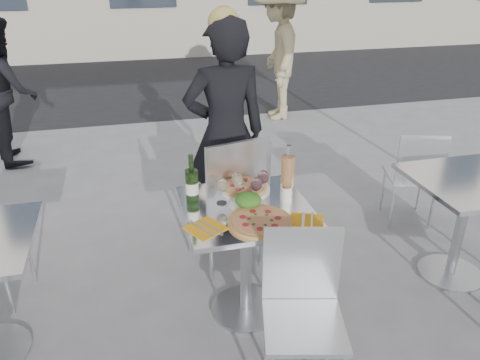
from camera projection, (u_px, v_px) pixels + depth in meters
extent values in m
plane|color=slate|center=(246.00, 310.00, 2.99)|extent=(80.00, 80.00, 0.00)
cube|color=black|center=(156.00, 80.00, 8.68)|extent=(24.00, 5.00, 0.00)
cylinder|color=#B7BABF|center=(246.00, 308.00, 2.98)|extent=(0.44, 0.44, 0.02)
cylinder|color=#B7BABF|center=(246.00, 262.00, 2.83)|extent=(0.07, 0.07, 0.72)
cube|color=silver|center=(246.00, 209.00, 2.68)|extent=(0.72, 0.72, 0.03)
cylinder|color=#B7BABF|center=(450.00, 273.00, 3.32)|extent=(0.44, 0.44, 0.02)
cylinder|color=#B7BABF|center=(460.00, 230.00, 3.16)|extent=(0.07, 0.07, 0.72)
cube|color=silver|center=(471.00, 181.00, 3.01)|extent=(0.72, 0.72, 0.03)
cylinder|color=silver|center=(236.00, 212.00, 3.64)|extent=(0.03, 0.03, 0.49)
cylinder|color=silver|center=(189.00, 224.00, 3.48)|extent=(0.03, 0.03, 0.49)
cylinder|color=silver|center=(261.00, 236.00, 3.33)|extent=(0.03, 0.03, 0.49)
cylinder|color=silver|center=(211.00, 251.00, 3.16)|extent=(0.03, 0.03, 0.49)
cube|color=silver|center=(224.00, 199.00, 3.29)|extent=(0.55, 0.55, 0.03)
cube|color=silver|center=(239.00, 178.00, 3.00)|extent=(0.45, 0.13, 0.49)
cylinder|color=silver|center=(267.00, 335.00, 2.50)|extent=(0.02, 0.02, 0.42)
cylinder|color=silver|center=(329.00, 335.00, 2.50)|extent=(0.02, 0.02, 0.42)
cube|color=silver|center=(304.00, 326.00, 2.26)|extent=(0.47, 0.47, 0.02)
cube|color=silver|center=(302.00, 264.00, 2.34)|extent=(0.38, 0.12, 0.42)
cylinder|color=silver|center=(30.00, 256.00, 3.17)|extent=(0.02, 0.02, 0.41)
cylinder|color=silver|center=(7.00, 287.00, 2.87)|extent=(0.02, 0.02, 0.41)
cylinder|color=silver|center=(420.00, 190.00, 4.10)|extent=(0.02, 0.02, 0.40)
cylinder|color=silver|center=(383.00, 189.00, 4.11)|extent=(0.02, 0.02, 0.40)
cylinder|color=silver|center=(432.00, 207.00, 3.81)|extent=(0.02, 0.02, 0.40)
cylinder|color=silver|center=(392.00, 207.00, 3.82)|extent=(0.02, 0.02, 0.40)
cube|color=silver|center=(410.00, 175.00, 3.87)|extent=(0.46, 0.46, 0.02)
cube|color=silver|center=(422.00, 160.00, 3.61)|extent=(0.37, 0.13, 0.40)
imported|color=black|center=(225.00, 134.00, 3.48)|extent=(0.63, 0.42, 1.70)
imported|color=black|center=(5.00, 91.00, 4.95)|extent=(0.80, 0.90, 1.54)
imported|color=tan|center=(278.00, 53.00, 6.27)|extent=(0.87, 1.25, 1.78)
cylinder|color=tan|center=(260.00, 222.00, 2.50)|extent=(0.35, 0.35, 0.02)
cylinder|color=#C7BA80|center=(260.00, 220.00, 2.50)|extent=(0.31, 0.31, 0.00)
cylinder|color=white|center=(245.00, 189.00, 2.86)|extent=(0.31, 0.31, 0.01)
cylinder|color=tan|center=(245.00, 186.00, 2.86)|extent=(0.27, 0.27, 0.02)
cylinder|color=#C7BA80|center=(245.00, 185.00, 2.85)|extent=(0.24, 0.24, 0.00)
cylinder|color=white|center=(248.00, 206.00, 2.67)|extent=(0.22, 0.22, 0.01)
ellipsoid|color=#1E6218|center=(248.00, 200.00, 2.65)|extent=(0.15, 0.15, 0.08)
sphere|color=#B21914|center=(254.00, 196.00, 2.67)|extent=(0.03, 0.03, 0.03)
cylinder|color=#2A4F1D|center=(192.00, 186.00, 2.68)|extent=(0.07, 0.07, 0.20)
cone|color=#2A4F1D|center=(191.00, 170.00, 2.64)|extent=(0.07, 0.07, 0.03)
cylinder|color=#2A4F1D|center=(191.00, 163.00, 2.62)|extent=(0.03, 0.03, 0.10)
cylinder|color=silver|center=(192.00, 188.00, 2.69)|extent=(0.07, 0.08, 0.07)
cylinder|color=#E8A763|center=(288.00, 173.00, 2.82)|extent=(0.08, 0.08, 0.22)
cylinder|color=white|center=(289.00, 152.00, 2.76)|extent=(0.03, 0.03, 0.08)
cylinder|color=white|center=(286.00, 194.00, 2.72)|extent=(0.06, 0.06, 0.09)
cylinder|color=silver|center=(286.00, 186.00, 2.69)|extent=(0.06, 0.06, 0.02)
cylinder|color=white|center=(222.00, 203.00, 2.71)|extent=(0.06, 0.06, 0.00)
cylinder|color=white|center=(222.00, 196.00, 2.69)|extent=(0.01, 0.01, 0.09)
ellipsoid|color=white|center=(221.00, 185.00, 2.66)|extent=(0.07, 0.07, 0.08)
ellipsoid|color=#F0EEA9|center=(221.00, 187.00, 2.66)|extent=(0.05, 0.05, 0.05)
cylinder|color=white|center=(237.00, 197.00, 2.78)|extent=(0.06, 0.06, 0.00)
cylinder|color=white|center=(237.00, 190.00, 2.76)|extent=(0.01, 0.01, 0.09)
ellipsoid|color=white|center=(237.00, 179.00, 2.73)|extent=(0.07, 0.07, 0.08)
ellipsoid|color=#F0EEA9|center=(237.00, 181.00, 2.73)|extent=(0.05, 0.05, 0.05)
cylinder|color=white|center=(256.00, 202.00, 2.72)|extent=(0.06, 0.06, 0.00)
cylinder|color=white|center=(256.00, 195.00, 2.70)|extent=(0.01, 0.01, 0.09)
ellipsoid|color=white|center=(256.00, 184.00, 2.67)|extent=(0.07, 0.07, 0.08)
ellipsoid|color=#4D0B14|center=(256.00, 186.00, 2.68)|extent=(0.05, 0.05, 0.05)
cylinder|color=white|center=(263.00, 194.00, 2.81)|extent=(0.06, 0.06, 0.00)
cylinder|color=white|center=(263.00, 188.00, 2.79)|extent=(0.01, 0.01, 0.09)
ellipsoid|color=white|center=(263.00, 177.00, 2.76)|extent=(0.07, 0.07, 0.08)
ellipsoid|color=#4D0B14|center=(263.00, 179.00, 2.76)|extent=(0.05, 0.05, 0.05)
cube|color=orange|center=(206.00, 228.00, 2.45)|extent=(0.25, 0.25, 0.00)
cube|color=#B7BABF|center=(202.00, 228.00, 2.45)|extent=(0.11, 0.18, 0.00)
cube|color=#B7BABF|center=(211.00, 227.00, 2.46)|extent=(0.10, 0.16, 0.00)
cube|color=orange|center=(307.00, 222.00, 2.51)|extent=(0.24, 0.24, 0.00)
cube|color=#B7BABF|center=(303.00, 221.00, 2.51)|extent=(0.09, 0.19, 0.00)
cube|color=#B7BABF|center=(312.00, 220.00, 2.52)|extent=(0.08, 0.17, 0.00)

